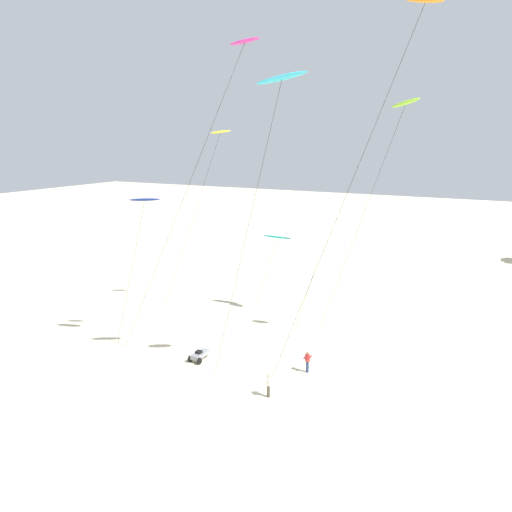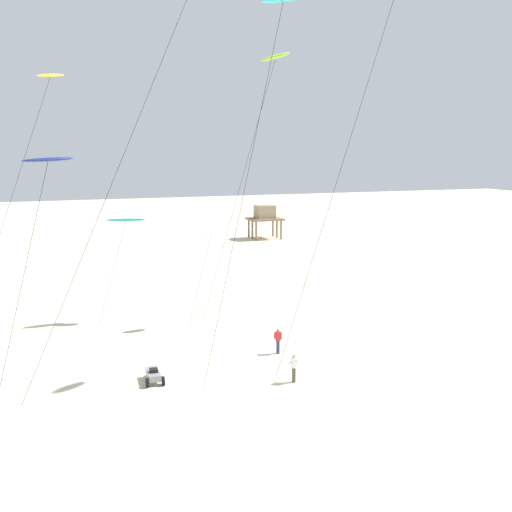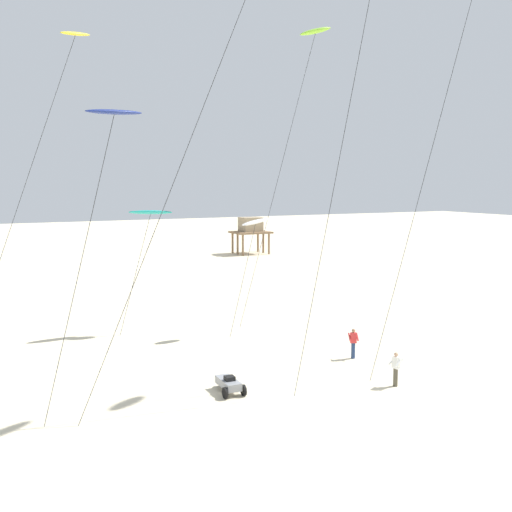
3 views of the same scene
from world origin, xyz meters
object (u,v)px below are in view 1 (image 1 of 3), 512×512
(kite_yellow, at_px, (219,137))
(kite_teal, at_px, (277,237))
(kite_navy, at_px, (144,201))
(kite_white, at_px, (318,257))
(beach_buggy, at_px, (200,355))
(kite_flyer_nearest, at_px, (269,385))
(kite_magenta, at_px, (240,53))
(kite_lime, at_px, (405,105))
(kite_orange, at_px, (421,11))
(kite_cyan, at_px, (281,82))
(kite_flyer_middle, at_px, (308,361))

(kite_yellow, relative_size, kite_teal, 2.26)
(kite_navy, bearing_deg, kite_white, 40.16)
(kite_teal, distance_m, beach_buggy, 15.21)
(kite_yellow, height_order, kite_flyer_nearest, kite_yellow)
(kite_yellow, bearing_deg, beach_buggy, -67.19)
(kite_navy, distance_m, kite_magenta, 13.51)
(kite_yellow, distance_m, beach_buggy, 20.65)
(kite_navy, relative_size, kite_teal, 1.59)
(kite_lime, relative_size, kite_teal, 2.57)
(kite_orange, relative_size, kite_teal, 3.10)
(kite_orange, distance_m, kite_white, 21.76)
(kite_cyan, xyz_separation_m, kite_flyer_middle, (1.08, 2.96, -19.90))
(kite_cyan, height_order, kite_white, kite_cyan)
(kite_magenta, bearing_deg, kite_lime, 52.78)
(kite_orange, height_order, kite_white, kite_orange)
(kite_white, xyz_separation_m, beach_buggy, (-6.25, -9.66, -6.73))
(kite_flyer_nearest, bearing_deg, kite_orange, 17.70)
(beach_buggy, bearing_deg, kite_flyer_nearest, -20.31)
(kite_yellow, distance_m, kite_flyer_nearest, 24.57)
(kite_cyan, distance_m, kite_flyer_middle, 20.15)
(kite_cyan, relative_size, kite_flyer_middle, 12.94)
(kite_orange, bearing_deg, kite_white, 133.10)
(kite_flyer_nearest, height_order, beach_buggy, kite_flyer_nearest)
(kite_cyan, relative_size, kite_white, 2.87)
(kite_teal, bearing_deg, kite_flyer_middle, -54.92)
(kite_navy, xyz_separation_m, kite_magenta, (8.44, 0.67, 10.53))
(kite_flyer_middle, bearing_deg, kite_orange, -17.43)
(beach_buggy, bearing_deg, kite_flyer_middle, 13.14)
(kite_magenta, height_order, kite_flyer_nearest, kite_magenta)
(kite_yellow, distance_m, kite_white, 14.95)
(kite_flyer_nearest, relative_size, beach_buggy, 0.81)
(kite_navy, height_order, kite_cyan, kite_cyan)
(kite_magenta, relative_size, kite_flyer_middle, 14.43)
(kite_cyan, distance_m, kite_flyer_nearest, 19.98)
(kite_teal, bearing_deg, kite_white, -32.52)
(kite_lime, bearing_deg, kite_cyan, -109.99)
(kite_lime, height_order, kite_white, kite_lime)
(kite_magenta, xyz_separation_m, kite_flyer_middle, (5.03, 1.15, -22.08))
(kite_flyer_nearest, bearing_deg, kite_cyan, 94.40)
(kite_flyer_middle, bearing_deg, beach_buggy, -166.86)
(kite_cyan, height_order, kite_flyer_middle, kite_cyan)
(kite_white, height_order, kite_flyer_middle, kite_white)
(kite_navy, bearing_deg, kite_teal, 67.31)
(kite_navy, xyz_separation_m, kite_teal, (5.50, 13.17, -4.70))
(kite_flyer_middle, height_order, beach_buggy, kite_flyer_middle)
(kite_yellow, bearing_deg, kite_flyer_nearest, -48.38)
(kite_cyan, relative_size, beach_buggy, 10.44)
(kite_cyan, height_order, kite_teal, kite_cyan)
(kite_lime, xyz_separation_m, kite_cyan, (-4.90, -13.46, 0.85))
(kite_lime, distance_m, beach_buggy, 26.21)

